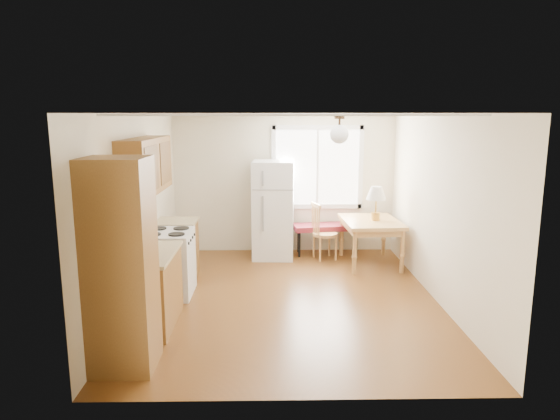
{
  "coord_description": "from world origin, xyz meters",
  "views": [
    {
      "loc": [
        -0.25,
        -6.52,
        2.49
      ],
      "look_at": [
        -0.11,
        0.47,
        1.15
      ],
      "focal_mm": 32.0,
      "sensor_mm": 36.0,
      "label": 1
    }
  ],
  "objects_px": {
    "refrigerator": "(273,210)",
    "chair": "(320,228)",
    "dining_table": "(371,226)",
    "bench": "(327,228)"
  },
  "relations": [
    {
      "from": "bench",
      "to": "chair",
      "type": "bearing_deg",
      "value": -124.14
    },
    {
      "from": "bench",
      "to": "dining_table",
      "type": "bearing_deg",
      "value": -49.05
    },
    {
      "from": "refrigerator",
      "to": "dining_table",
      "type": "relative_size",
      "value": 1.36
    },
    {
      "from": "bench",
      "to": "dining_table",
      "type": "distance_m",
      "value": 0.9
    },
    {
      "from": "bench",
      "to": "dining_table",
      "type": "xyz_separation_m",
      "value": [
        0.66,
        -0.59,
        0.16
      ]
    },
    {
      "from": "refrigerator",
      "to": "bench",
      "type": "xyz_separation_m",
      "value": [
        0.97,
        0.14,
        -0.36
      ]
    },
    {
      "from": "dining_table",
      "to": "chair",
      "type": "distance_m",
      "value": 0.87
    },
    {
      "from": "refrigerator",
      "to": "chair",
      "type": "bearing_deg",
      "value": -8.75
    },
    {
      "from": "refrigerator",
      "to": "bench",
      "type": "height_order",
      "value": "refrigerator"
    },
    {
      "from": "dining_table",
      "to": "chair",
      "type": "relative_size",
      "value": 1.27
    }
  ]
}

